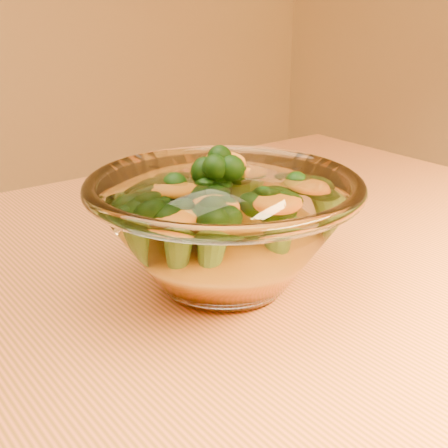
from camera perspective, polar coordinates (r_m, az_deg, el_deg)
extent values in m
cube|color=#DF7042|center=(0.56, -6.75, -9.38)|extent=(1.20, 0.80, 0.04)
cylinder|color=brown|center=(1.27, 7.57, -10.34)|extent=(0.06, 0.06, 0.71)
ellipsoid|color=white|center=(0.58, 0.00, -4.94)|extent=(0.11, 0.11, 0.02)
torus|color=white|center=(0.55, 0.00, 3.57)|extent=(0.25, 0.25, 0.01)
ellipsoid|color=orange|center=(0.57, 0.00, -2.68)|extent=(0.14, 0.14, 0.04)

